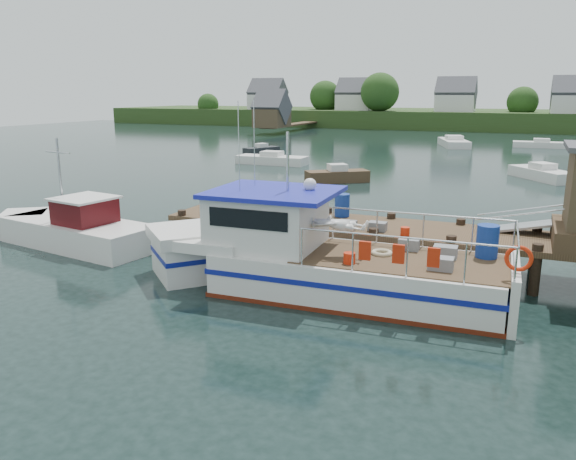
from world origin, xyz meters
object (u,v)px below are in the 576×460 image
at_px(lobster_boat, 312,258).
at_px(moored_d, 454,142).
at_px(moored_b, 542,173).
at_px(moored_a, 272,159).
at_px(moored_far, 541,144).
at_px(moored_rowboat, 337,175).
at_px(dock, 523,213).
at_px(work_boat, 72,229).
at_px(moored_e, 261,150).

bearing_deg(lobster_boat, moored_d, 89.98).
distance_m(lobster_boat, moored_b, 28.39).
bearing_deg(moored_a, moored_b, 18.01).
xyz_separation_m(lobster_boat, moored_far, (7.10, 52.91, -0.67)).
bearing_deg(moored_a, moored_rowboat, -22.07).
distance_m(dock, work_boat, 16.78).
height_order(moored_far, moored_e, moored_e).
bearing_deg(work_boat, moored_d, 88.96).
relative_size(dock, lobster_boat, 1.37).
bearing_deg(dock, work_boat, -171.90).
relative_size(moored_a, moored_d, 0.79).
xyz_separation_m(moored_rowboat, moored_b, (12.87, 6.74, -0.02)).
relative_size(moored_rowboat, moored_d, 0.56).
distance_m(work_boat, moored_e, 34.68).
relative_size(moored_far, moored_d, 0.77).
height_order(dock, moored_a, dock).
xyz_separation_m(dock, moored_d, (-7.81, 46.97, -1.78)).
bearing_deg(moored_d, dock, -67.94).
bearing_deg(work_boat, dock, 17.10).
bearing_deg(dock, moored_a, 129.38).
bearing_deg(moored_rowboat, moored_far, 60.49).
distance_m(work_boat, moored_far, 54.70).
xyz_separation_m(moored_a, moored_e, (-4.38, 7.03, -0.02)).
bearing_deg(moored_b, moored_d, 129.59).
relative_size(moored_d, moored_e, 1.93).
bearing_deg(moored_a, moored_e, 140.97).
relative_size(moored_rowboat, moored_b, 0.79).
xyz_separation_m(moored_far, moored_e, (-25.67, -17.94, 0.02)).
relative_size(work_boat, moored_b, 1.52).
bearing_deg(dock, moored_rowboat, 124.49).
bearing_deg(dock, moored_d, 99.44).
bearing_deg(moored_b, dock, -73.87).
height_order(lobster_boat, moored_rowboat, lobster_boat).
distance_m(lobster_boat, moored_d, 50.56).
bearing_deg(dock, moored_e, 127.82).
height_order(dock, moored_far, dock).
bearing_deg(moored_far, moored_b, -107.16).
relative_size(moored_a, moored_e, 1.53).
distance_m(lobster_boat, moored_rowboat, 21.66).
relative_size(lobster_boat, moored_a, 2.01).
height_order(moored_far, moored_b, moored_b).
distance_m(moored_rowboat, moored_b, 14.53).
xyz_separation_m(dock, work_boat, (-16.54, -2.35, -1.57)).
height_order(dock, lobster_boat, lobster_boat).
relative_size(moored_rowboat, moored_a, 0.70).
distance_m(lobster_boat, moored_a, 31.34).
relative_size(moored_a, moored_b, 1.13).
height_order(lobster_boat, work_boat, lobster_boat).
xyz_separation_m(lobster_boat, work_boat, (-10.71, 1.19, -0.37)).
relative_size(work_boat, moored_a, 1.35).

